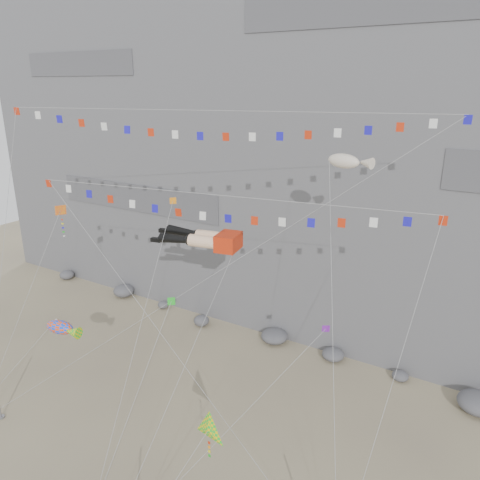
% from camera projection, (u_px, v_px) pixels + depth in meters
% --- Properties ---
extents(ground, '(120.00, 120.00, 0.00)m').
position_uv_depth(ground, '(160.00, 454.00, 31.89)').
color(ground, tan).
rests_on(ground, ground).
extents(cliff, '(80.00, 28.00, 50.00)m').
position_uv_depth(cliff, '(344.00, 73.00, 49.91)').
color(cliff, slate).
rests_on(cliff, ground).
extents(talus_boulders, '(60.00, 3.00, 1.20)m').
position_uv_depth(talus_boulders, '(274.00, 336.00, 45.49)').
color(talus_boulders, '#5A5B5F').
rests_on(talus_boulders, ground).
extents(legs_kite, '(8.19, 17.43, 20.95)m').
position_uv_depth(legs_kite, '(205.00, 239.00, 34.28)').
color(legs_kite, red).
rests_on(legs_kite, ground).
extents(flag_banner_upper, '(29.92, 15.24, 28.30)m').
position_uv_depth(flag_banner_upper, '(212.00, 111.00, 30.71)').
color(flag_banner_upper, red).
rests_on(flag_banner_upper, ground).
extents(flag_banner_lower, '(26.40, 8.84, 21.71)m').
position_uv_depth(flag_banner_lower, '(215.00, 195.00, 29.51)').
color(flag_banner_lower, red).
rests_on(flag_banner_lower, ground).
extents(harlequin_kite, '(2.64, 8.86, 16.40)m').
position_uv_depth(harlequin_kite, '(60.00, 211.00, 37.50)').
color(harlequin_kite, red).
rests_on(harlequin_kite, ground).
extents(fish_windsock, '(8.09, 4.75, 10.28)m').
position_uv_depth(fish_windsock, '(60.00, 327.00, 33.70)').
color(fish_windsock, '#F64A0C').
rests_on(fish_windsock, ground).
extents(delta_kite, '(3.16, 6.71, 8.49)m').
position_uv_depth(delta_kite, '(208.00, 430.00, 26.18)').
color(delta_kite, yellow).
rests_on(delta_kite, ground).
extents(blimp_windsock, '(7.14, 12.95, 23.11)m').
position_uv_depth(blimp_windsock, '(344.00, 162.00, 30.35)').
color(blimp_windsock, beige).
rests_on(blimp_windsock, ground).
extents(small_kite_a, '(5.01, 14.77, 21.41)m').
position_uv_depth(small_kite_a, '(171.00, 206.00, 35.28)').
color(small_kite_a, orange).
rests_on(small_kite_a, ground).
extents(small_kite_b, '(7.47, 11.65, 16.21)m').
position_uv_depth(small_kite_b, '(322.00, 333.00, 28.55)').
color(small_kite_b, purple).
rests_on(small_kite_b, ground).
extents(small_kite_c, '(2.23, 11.22, 14.71)m').
position_uv_depth(small_kite_c, '(170.00, 305.00, 31.13)').
color(small_kite_c, green).
rests_on(small_kite_c, ground).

